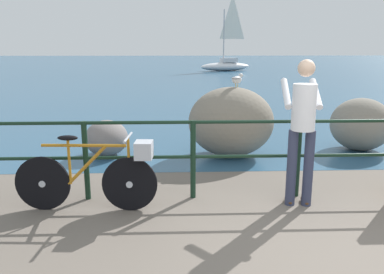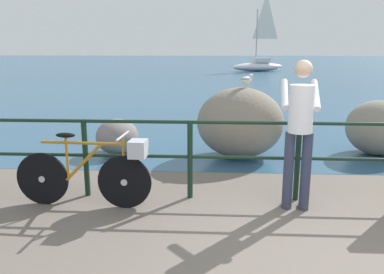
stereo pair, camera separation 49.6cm
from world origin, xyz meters
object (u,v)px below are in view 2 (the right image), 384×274
object	(u,v)px
person_at_railing	(300,128)
breakwater_boulder_right	(378,128)
seagull	(246,79)
bicycle	(94,170)
breakwater_boulder_main	(240,123)
sailboat	(259,63)
breakwater_boulder_left	(117,136)

from	to	relation	value
person_at_railing	breakwater_boulder_right	world-z (taller)	person_at_railing
breakwater_boulder_right	seagull	distance (m)	2.60
bicycle	breakwater_boulder_main	world-z (taller)	breakwater_boulder_main
breakwater_boulder_right	breakwater_boulder_main	bearing A→B (deg)	-173.14
person_at_railing	seagull	world-z (taller)	person_at_railing
bicycle	breakwater_boulder_main	xyz separation A→B (m)	(1.90, 2.36, 0.15)
breakwater_boulder_main	person_at_railing	bearing A→B (deg)	-76.84
bicycle	person_at_railing	distance (m)	2.49
breakwater_boulder_right	sailboat	xyz separation A→B (m)	(0.66, 25.68, 0.21)
person_at_railing	breakwater_boulder_right	distance (m)	3.29
bicycle	breakwater_boulder_main	distance (m)	3.04
bicycle	seagull	xyz separation A→B (m)	(1.99, 2.37, 0.91)
seagull	breakwater_boulder_main	bearing A→B (deg)	137.22
seagull	breakwater_boulder_right	bearing A→B (deg)	-39.70
sailboat	seagull	bearing A→B (deg)	64.25
bicycle	seagull	world-z (taller)	seagull
person_at_railing	sailboat	distance (m)	28.39
person_at_railing	breakwater_boulder_right	bearing A→B (deg)	-30.16
person_at_railing	breakwater_boulder_left	size ratio (longest dim) A/B	2.03
person_at_railing	seagull	size ratio (longest dim) A/B	6.07
breakwater_boulder_left	sailboat	xyz separation A→B (m)	(5.41, 25.89, 0.39)
seagull	breakwater_boulder_left	bearing A→B (deg)	131.09
breakwater_boulder_right	seagull	bearing A→B (deg)	-173.03
breakwater_boulder_main	seagull	bearing A→B (deg)	3.88
person_at_railing	breakwater_boulder_right	size ratio (longest dim) A/B	1.58
breakwater_boulder_main	seagull	xyz separation A→B (m)	(0.09, 0.01, 0.76)
breakwater_boulder_main	sailboat	xyz separation A→B (m)	(3.17, 25.98, 0.09)
bicycle	sailboat	bearing A→B (deg)	83.15
person_at_railing	bicycle	bearing A→B (deg)	99.14
breakwater_boulder_main	breakwater_boulder_right	xyz separation A→B (m)	(2.51, 0.30, -0.12)
seagull	sailboat	distance (m)	26.17
breakwater_boulder_left	seagull	size ratio (longest dim) A/B	2.99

